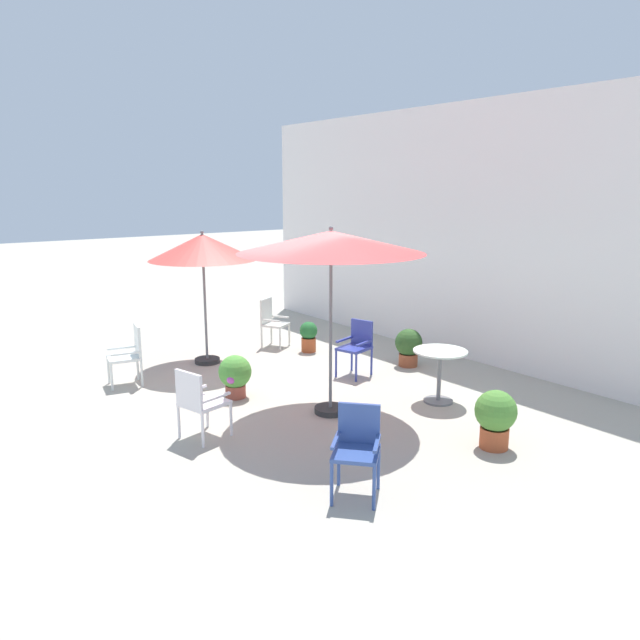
% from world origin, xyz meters
% --- Properties ---
extents(ground_plane, '(60.00, 60.00, 0.00)m').
position_xyz_m(ground_plane, '(0.00, 0.00, 0.00)').
color(ground_plane, '#ADA797').
extents(villa_facade, '(10.81, 0.30, 4.48)m').
position_xyz_m(villa_facade, '(0.00, 3.68, 2.24)').
color(villa_facade, white).
rests_on(villa_facade, ground).
extents(patio_umbrella_0, '(2.47, 2.47, 2.55)m').
position_xyz_m(patio_umbrella_0, '(0.97, -0.08, 2.32)').
color(patio_umbrella_0, '#2D2D2D').
rests_on(patio_umbrella_0, ground).
extents(patio_umbrella_1, '(1.84, 1.84, 2.33)m').
position_xyz_m(patio_umbrella_1, '(-2.25, -0.29, 2.02)').
color(patio_umbrella_1, '#2D2D2D').
rests_on(patio_umbrella_1, ground).
extents(cafe_table_0, '(0.77, 0.77, 0.77)m').
position_xyz_m(cafe_table_0, '(1.60, 1.42, 0.54)').
color(cafe_table_0, white).
rests_on(cafe_table_0, ground).
extents(patio_chair_0, '(0.51, 0.56, 0.94)m').
position_xyz_m(patio_chair_0, '(-1.91, -1.79, 0.53)').
color(patio_chair_0, white).
rests_on(patio_chair_0, ground).
extents(patio_chair_1, '(0.64, 0.64, 0.91)m').
position_xyz_m(patio_chair_1, '(2.88, -1.28, 0.54)').
color(patio_chair_1, '#354F93').
rests_on(patio_chair_1, ground).
extents(patio_chair_2, '(0.58, 0.59, 0.89)m').
position_xyz_m(patio_chair_2, '(0.68, -1.91, 0.52)').
color(patio_chair_2, white).
rests_on(patio_chair_2, ground).
extents(patio_chair_3, '(0.54, 0.58, 0.90)m').
position_xyz_m(patio_chair_3, '(-0.10, 1.33, 0.53)').
color(patio_chair_3, '#333F99').
rests_on(patio_chair_3, ground).
extents(patio_chair_4, '(0.59, 0.59, 0.94)m').
position_xyz_m(patio_chair_4, '(-2.50, 1.24, 0.53)').
color(patio_chair_4, silver).
rests_on(patio_chair_4, ground).
extents(potted_plant_0, '(0.49, 0.49, 0.64)m').
position_xyz_m(potted_plant_0, '(-0.37, -0.80, 0.35)').
color(potted_plant_0, '#9A4838').
rests_on(potted_plant_0, ground).
extents(potted_plant_1, '(0.33, 0.33, 0.58)m').
position_xyz_m(potted_plant_1, '(-1.74, 1.57, 0.31)').
color(potted_plant_1, '#A74C29').
rests_on(potted_plant_1, ground).
extents(potted_plant_2, '(0.47, 0.47, 0.66)m').
position_xyz_m(potted_plant_2, '(0.07, 2.38, 0.36)').
color(potted_plant_2, brown).
rests_on(potted_plant_2, ground).
extents(potted_plant_3, '(0.49, 0.49, 0.71)m').
position_xyz_m(potted_plant_3, '(3.06, 0.74, 0.40)').
color(potted_plant_3, '#B14F2C').
rests_on(potted_plant_3, ground).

